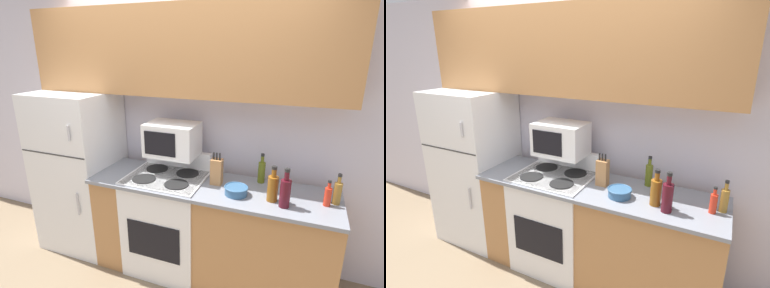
# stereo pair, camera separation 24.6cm
# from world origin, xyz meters

# --- Properties ---
(ground_plane) EXTENTS (12.00, 12.00, 0.00)m
(ground_plane) POSITION_xyz_m (0.00, 0.00, 0.00)
(ground_plane) COLOR #7F6B51
(wall_back) EXTENTS (8.00, 0.05, 2.55)m
(wall_back) POSITION_xyz_m (0.00, 0.68, 1.27)
(wall_back) COLOR silver
(wall_back) RESTS_ON ground_plane
(lower_cabinets) EXTENTS (2.09, 0.61, 0.93)m
(lower_cabinets) POSITION_xyz_m (0.38, 0.28, 0.47)
(lower_cabinets) COLOR #B27A47
(lower_cabinets) RESTS_ON ground_plane
(refrigerator) EXTENTS (0.75, 0.67, 1.63)m
(refrigerator) POSITION_xyz_m (-1.04, 0.32, 0.82)
(refrigerator) COLOR white
(refrigerator) RESTS_ON ground_plane
(upper_cabinets) EXTENTS (2.84, 0.32, 0.74)m
(upper_cabinets) POSITION_xyz_m (0.00, 0.50, 2.00)
(upper_cabinets) COLOR #B27A47
(upper_cabinets) RESTS_ON refrigerator
(stove) EXTENTS (0.69, 0.59, 1.10)m
(stove) POSITION_xyz_m (-0.02, 0.27, 0.49)
(stove) COLOR white
(stove) RESTS_ON ground_plane
(microwave) EXTENTS (0.45, 0.33, 0.30)m
(microwave) POSITION_xyz_m (-0.01, 0.39, 1.26)
(microwave) COLOR white
(microwave) RESTS_ON stove
(knife_block) EXTENTS (0.09, 0.08, 0.28)m
(knife_block) POSITION_xyz_m (0.43, 0.31, 1.04)
(knife_block) COLOR #B27A47
(knife_block) RESTS_ON lower_cabinets
(bowl) EXTENTS (0.19, 0.19, 0.07)m
(bowl) POSITION_xyz_m (0.63, 0.18, 0.97)
(bowl) COLOR #335B84
(bowl) RESTS_ON lower_cabinets
(bottle_whiskey) EXTENTS (0.08, 0.08, 0.28)m
(bottle_whiskey) POSITION_xyz_m (0.91, 0.18, 1.04)
(bottle_whiskey) COLOR brown
(bottle_whiskey) RESTS_ON lower_cabinets
(bottle_hot_sauce) EXTENTS (0.05, 0.05, 0.20)m
(bottle_hot_sauce) POSITION_xyz_m (1.29, 0.25, 1.01)
(bottle_hot_sauce) COLOR red
(bottle_hot_sauce) RESTS_ON lower_cabinets
(bottle_wine_red) EXTENTS (0.08, 0.08, 0.30)m
(bottle_wine_red) POSITION_xyz_m (1.00, 0.12, 1.05)
(bottle_wine_red) COLOR #470F19
(bottle_wine_red) RESTS_ON lower_cabinets
(bottle_vinegar) EXTENTS (0.06, 0.06, 0.24)m
(bottle_vinegar) POSITION_xyz_m (1.36, 0.30, 1.02)
(bottle_vinegar) COLOR olive
(bottle_vinegar) RESTS_ON lower_cabinets
(bottle_olive_oil) EXTENTS (0.06, 0.06, 0.26)m
(bottle_olive_oil) POSITION_xyz_m (0.78, 0.48, 1.03)
(bottle_olive_oil) COLOR #5B6619
(bottle_olive_oil) RESTS_ON lower_cabinets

